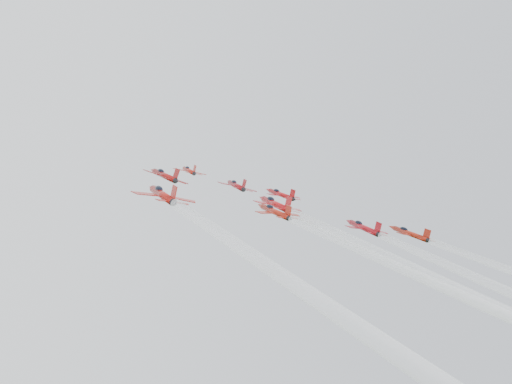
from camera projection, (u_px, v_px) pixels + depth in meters
jet_lead at (189, 170)px, 138.90m from camera, size 8.56×11.28×6.09m
jet_row2_left at (164, 175)px, 114.58m from camera, size 10.04×13.24×7.15m
jet_row2_center at (236, 185)px, 128.79m from camera, size 9.56×12.60×6.81m
jet_row2_right at (281, 194)px, 132.85m from camera, size 9.01×11.88×6.42m
jet_center at (486, 294)px, 66.94m from camera, size 10.30×101.16×49.46m
jet_rear_farleft at (370, 319)px, 44.25m from camera, size 10.12×99.37×48.58m
jet_rear_left at (463, 296)px, 62.24m from camera, size 8.54×83.86×41.00m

